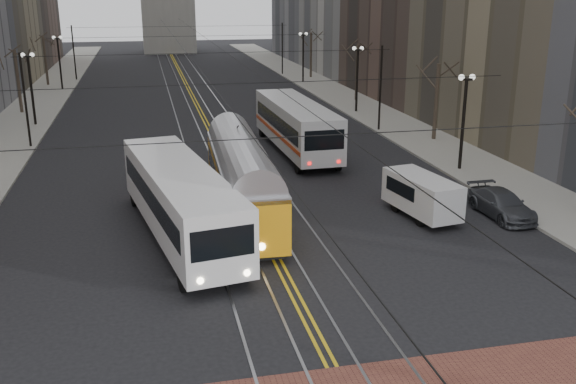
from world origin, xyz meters
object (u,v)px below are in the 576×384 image
streetcar (242,184)px  sedan_silver (301,122)px  rear_bus (296,128)px  cargo_van (421,197)px  sedan_grey (316,126)px  sedan_parked (502,204)px  transit_bus (180,203)px

streetcar → sedan_silver: (7.55, 18.81, -0.86)m
rear_bus → cargo_van: size_ratio=2.82×
rear_bus → sedan_grey: 5.86m
streetcar → sedan_silver: streetcar is taller
streetcar → sedan_parked: (12.30, -3.08, -0.90)m
rear_bus → sedan_parked: (6.80, -14.96, -1.05)m
rear_bus → cargo_van: 14.48m
streetcar → sedan_silver: 20.28m
transit_bus → rear_bus: 16.83m
streetcar → sedan_grey: bearing=65.9°
transit_bus → sedan_silver: 23.91m
transit_bus → streetcar: bearing=29.3°
streetcar → sedan_silver: size_ratio=3.17×
streetcar → rear_bus: bearing=67.2°
rear_bus → sedan_silver: rear_bus is taller
cargo_van → sedan_silver: (-0.88, 21.10, -0.34)m
sedan_silver → rear_bus: bearing=-105.4°
transit_bus → cargo_van: transit_bus is taller
cargo_van → sedan_parked: size_ratio=1.05×
sedan_silver → cargo_van: bearing=-86.6°
rear_bus → sedan_silver: bearing=71.9°
transit_bus → rear_bus: bearing=49.3°
sedan_grey → cargo_van: bearing=-92.4°
sedan_grey → sedan_silver: (-0.75, 1.88, 0.00)m
streetcar → transit_bus: bearing=-138.8°
cargo_van → sedan_grey: size_ratio=1.16×
streetcar → sedan_grey: 18.87m
sedan_parked → sedan_silver: bearing=101.2°
streetcar → sedan_parked: bearing=-12.0°
transit_bus → cargo_van: size_ratio=2.82×
sedan_grey → streetcar: bearing=-118.9°
sedan_grey → sedan_parked: sedan_grey is taller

